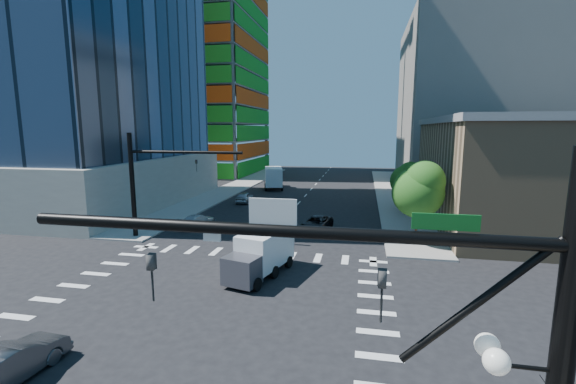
# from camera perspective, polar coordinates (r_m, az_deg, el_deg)

# --- Properties ---
(ground) EXTENTS (160.00, 160.00, 0.00)m
(ground) POSITION_cam_1_polar(r_m,az_deg,el_deg) (22.05, -12.08, -16.21)
(ground) COLOR black
(ground) RESTS_ON ground
(road_markings) EXTENTS (20.00, 20.00, 0.01)m
(road_markings) POSITION_cam_1_polar(r_m,az_deg,el_deg) (22.04, -12.08, -16.20)
(road_markings) COLOR silver
(road_markings) RESTS_ON ground
(sidewalk_ne) EXTENTS (5.00, 60.00, 0.15)m
(sidewalk_ne) POSITION_cam_1_polar(r_m,az_deg,el_deg) (59.12, 15.28, -0.18)
(sidewalk_ne) COLOR gray
(sidewalk_ne) RESTS_ON ground
(sidewalk_nw) EXTENTS (5.00, 60.00, 0.15)m
(sidewalk_nw) POSITION_cam_1_polar(r_m,az_deg,el_deg) (62.46, -8.23, 0.54)
(sidewalk_nw) COLOR gray
(sidewalk_nw) RESTS_ON ground
(construction_building) EXTENTS (25.16, 34.50, 70.60)m
(construction_building) POSITION_cam_1_polar(r_m,az_deg,el_deg) (88.98, -13.26, 18.83)
(construction_building) COLOR slate
(construction_building) RESTS_ON ground
(commercial_building) EXTENTS (20.50, 22.50, 10.60)m
(commercial_building) POSITION_cam_1_polar(r_m,az_deg,el_deg) (43.81, 33.81, 2.31)
(commercial_building) COLOR #937755
(commercial_building) RESTS_ON ground
(bg_building_ne) EXTENTS (24.00, 30.00, 28.00)m
(bg_building_ne) POSITION_cam_1_polar(r_m,az_deg,el_deg) (75.76, 26.18, 11.78)
(bg_building_ne) COLOR slate
(bg_building_ne) RESTS_ON ground
(signal_mast_se) EXTENTS (10.51, 2.48, 9.00)m
(signal_mast_se) POSITION_cam_1_polar(r_m,az_deg,el_deg) (8.40, 29.07, -23.49)
(signal_mast_se) COLOR black
(signal_mast_se) RESTS_ON sidewalk_se
(signal_mast_nw) EXTENTS (10.20, 0.40, 9.00)m
(signal_mast_nw) POSITION_cam_1_polar(r_m,az_deg,el_deg) (35.02, -20.07, 2.26)
(signal_mast_nw) COLOR black
(signal_mast_nw) RESTS_ON sidewalk_nw
(tree_south) EXTENTS (4.16, 4.16, 6.82)m
(tree_south) POSITION_cam_1_polar(r_m,az_deg,el_deg) (32.78, 18.97, 0.46)
(tree_south) COLOR #382316
(tree_south) RESTS_ON sidewalk_ne
(tree_north) EXTENTS (3.54, 3.52, 5.78)m
(tree_north) POSITION_cam_1_polar(r_m,az_deg,el_deg) (44.71, 17.28, 1.86)
(tree_north) COLOR #382316
(tree_north) RESTS_ON sidewalk_ne
(car_nb_far) EXTENTS (3.07, 5.09, 1.32)m
(car_nb_far) POSITION_cam_1_polar(r_m,az_deg,el_deg) (36.46, 4.24, -4.67)
(car_nb_far) COLOR black
(car_nb_far) RESTS_ON ground
(car_sb_near) EXTENTS (2.69, 4.62, 1.26)m
(car_sb_near) POSITION_cam_1_polar(r_m,az_deg,el_deg) (38.54, -13.22, -4.18)
(car_sb_near) COLOR white
(car_sb_near) RESTS_ON ground
(car_sb_mid) EXTENTS (1.81, 4.20, 1.41)m
(car_sb_mid) POSITION_cam_1_polar(r_m,az_deg,el_deg) (50.47, -6.44, -0.75)
(car_sb_mid) COLOR #B9BBC2
(car_sb_mid) RESTS_ON ground
(car_sb_cross) EXTENTS (1.85, 4.54, 1.46)m
(car_sb_cross) POSITION_cam_1_polar(r_m,az_deg,el_deg) (18.93, -35.98, -19.87)
(car_sb_cross) COLOR #45464A
(car_sb_cross) RESTS_ON ground
(box_truck_near) EXTENTS (3.59, 5.81, 2.83)m
(box_truck_near) POSITION_cam_1_polar(r_m,az_deg,el_deg) (25.15, -4.33, -9.69)
(box_truck_near) COLOR black
(box_truck_near) RESTS_ON ground
(box_truck_far) EXTENTS (4.44, 7.11, 3.47)m
(box_truck_far) POSITION_cam_1_polar(r_m,az_deg,el_deg) (62.13, -2.19, 1.94)
(box_truck_far) COLOR black
(box_truck_far) RESTS_ON ground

